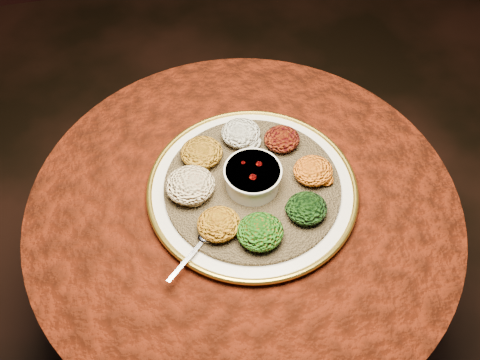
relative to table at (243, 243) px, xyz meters
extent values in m
plane|color=black|center=(0.00, 0.00, -0.55)|extent=(4.00, 4.00, 0.00)
cylinder|color=black|center=(0.00, 0.00, -0.53)|extent=(0.44, 0.44, 0.04)
cylinder|color=black|center=(0.00, 0.00, -0.21)|extent=(0.12, 0.12, 0.68)
cylinder|color=black|center=(0.00, 0.00, 0.15)|extent=(0.80, 0.80, 0.04)
cylinder|color=#3A0E04|center=(0.00, 0.00, 0.00)|extent=(0.93, 0.93, 0.34)
cylinder|color=#3A0E04|center=(0.00, 0.00, 0.17)|extent=(0.96, 0.96, 0.01)
cylinder|color=silver|center=(0.02, 0.02, 0.19)|extent=(0.57, 0.57, 0.02)
torus|color=gold|center=(0.02, 0.02, 0.20)|extent=(0.47, 0.47, 0.01)
cylinder|color=brown|center=(0.02, 0.02, 0.20)|extent=(0.47, 0.47, 0.01)
cylinder|color=silver|center=(0.02, 0.02, 0.23)|extent=(0.12, 0.12, 0.05)
cylinder|color=silver|center=(0.02, 0.02, 0.26)|extent=(0.13, 0.13, 0.01)
cylinder|color=#620904|center=(0.02, 0.02, 0.25)|extent=(0.10, 0.10, 0.01)
ellipsoid|color=silver|center=(-0.10, -0.09, 0.21)|extent=(0.04, 0.03, 0.01)
cube|color=silver|center=(-0.15, -0.13, 0.21)|extent=(0.09, 0.08, 0.00)
ellipsoid|color=beige|center=(0.03, 0.16, 0.23)|extent=(0.09, 0.09, 0.04)
ellipsoid|color=black|center=(0.12, 0.12, 0.23)|extent=(0.08, 0.08, 0.04)
ellipsoid|color=#AD710E|center=(0.16, 0.02, 0.23)|extent=(0.09, 0.08, 0.04)
ellipsoid|color=black|center=(0.12, -0.08, 0.23)|extent=(0.09, 0.08, 0.04)
ellipsoid|color=#9D380A|center=(0.01, -0.11, 0.23)|extent=(0.10, 0.09, 0.05)
ellipsoid|color=#A96E0E|center=(-0.07, -0.07, 0.23)|extent=(0.09, 0.09, 0.04)
ellipsoid|color=maroon|center=(-0.11, 0.03, 0.23)|extent=(0.11, 0.10, 0.05)
ellipsoid|color=#A46513|center=(-0.07, 0.12, 0.23)|extent=(0.10, 0.09, 0.05)
camera|label=1|loc=(-0.16, -0.65, 1.16)|focal=40.00mm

